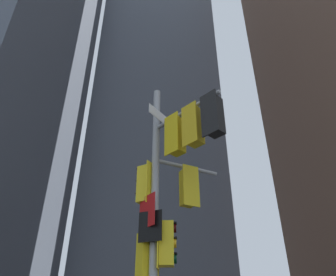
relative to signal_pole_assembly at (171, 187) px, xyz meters
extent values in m
cube|color=#4C5460|center=(1.01, 26.62, 22.03)|extent=(13.72, 13.72, 53.12)
cylinder|color=#9EA0A3|center=(-0.37, 0.29, -0.67)|extent=(0.20, 0.20, 7.73)
cylinder|color=#9EA0A3|center=(0.33, -0.61, 1.88)|extent=(1.47, 1.87, 0.11)
cylinder|color=#9EA0A3|center=(0.53, 0.63, 0.87)|extent=(1.84, 0.78, 0.11)
cube|color=yellow|center=(-0.03, -0.46, 1.28)|extent=(0.32, 0.40, 1.14)
cube|color=yellow|center=(0.12, -0.34, 1.28)|extent=(0.48, 0.48, 1.00)
cylinder|color=#360605|center=(0.28, -0.22, 1.63)|extent=(0.17, 0.20, 0.20)
cube|color=black|center=(0.28, -0.22, 1.75)|extent=(0.19, 0.22, 0.02)
cylinder|color=yellow|center=(0.28, -0.22, 1.28)|extent=(0.17, 0.20, 0.20)
cube|color=black|center=(0.28, -0.22, 1.40)|extent=(0.19, 0.22, 0.02)
cylinder|color=#06311C|center=(0.28, -0.22, 0.93)|extent=(0.17, 0.20, 0.20)
cube|color=black|center=(0.28, -0.22, 1.05)|extent=(0.19, 0.22, 0.02)
cube|color=gold|center=(0.35, -0.95, 1.28)|extent=(0.32, 0.40, 1.14)
cube|color=gold|center=(0.50, -0.84, 1.28)|extent=(0.48, 0.48, 1.00)
cylinder|color=#360605|center=(0.66, -0.72, 1.63)|extent=(0.17, 0.20, 0.20)
cube|color=black|center=(0.66, -0.71, 1.75)|extent=(0.19, 0.22, 0.02)
cylinder|color=#3C2C06|center=(0.66, -0.72, 1.28)|extent=(0.17, 0.20, 0.20)
cube|color=black|center=(0.66, -0.71, 1.40)|extent=(0.19, 0.22, 0.02)
cylinder|color=#19C672|center=(0.66, -0.72, 0.93)|extent=(0.17, 0.20, 0.20)
cube|color=black|center=(0.66, -0.71, 1.05)|extent=(0.19, 0.22, 0.02)
cube|color=black|center=(0.73, -1.45, 1.28)|extent=(0.32, 0.40, 1.14)
cube|color=black|center=(0.88, -1.33, 1.28)|extent=(0.48, 0.48, 1.00)
cylinder|color=#360605|center=(1.04, -1.21, 1.63)|extent=(0.17, 0.20, 0.20)
cube|color=black|center=(1.04, -1.21, 1.75)|extent=(0.19, 0.22, 0.02)
cylinder|color=#3C2C06|center=(1.04, -1.21, 1.28)|extent=(0.17, 0.20, 0.20)
cube|color=black|center=(1.04, -1.21, 1.40)|extent=(0.19, 0.22, 0.02)
cylinder|color=#19C672|center=(1.04, -1.21, 0.93)|extent=(0.17, 0.20, 0.20)
cube|color=black|center=(1.04, -1.21, 1.05)|extent=(0.19, 0.22, 0.02)
cube|color=yellow|center=(0.60, 0.45, 0.27)|extent=(0.46, 0.20, 1.14)
cube|color=yellow|center=(0.53, 0.63, 0.27)|extent=(0.44, 0.44, 1.00)
cylinder|color=#360605|center=(0.46, 0.82, 0.62)|extent=(0.21, 0.13, 0.20)
cube|color=black|center=(0.46, 0.82, 0.74)|extent=(0.23, 0.15, 0.02)
cylinder|color=#3C2C06|center=(0.46, 0.82, 0.27)|extent=(0.21, 0.13, 0.20)
cube|color=black|center=(0.46, 0.82, 0.39)|extent=(0.23, 0.15, 0.02)
cylinder|color=#19C672|center=(0.46, 0.82, -0.08)|extent=(0.21, 0.13, 0.20)
cube|color=black|center=(0.46, 0.82, 0.04)|extent=(0.23, 0.15, 0.02)
cube|color=yellow|center=(-0.43, 0.38, -1.51)|extent=(0.41, 0.29, 1.14)
cube|color=yellow|center=(-0.54, 0.54, -1.51)|extent=(0.47, 0.47, 1.00)
cylinder|color=#360605|center=(-0.65, 0.70, -1.16)|extent=(0.20, 0.16, 0.20)
cube|color=black|center=(-0.65, 0.71, -1.04)|extent=(0.22, 0.18, 0.02)
cylinder|color=yellow|center=(-0.65, 0.70, -1.51)|extent=(0.20, 0.16, 0.20)
cube|color=black|center=(-0.65, 0.71, -1.39)|extent=(0.22, 0.18, 0.02)
cylinder|color=#06311C|center=(-0.65, 0.70, -1.86)|extent=(0.20, 0.16, 0.20)
cube|color=black|center=(-0.65, 0.71, -1.74)|extent=(0.22, 0.18, 0.02)
cube|color=yellow|center=(-0.46, 0.35, 0.23)|extent=(0.31, 0.40, 1.14)
cube|color=yellow|center=(-0.61, 0.47, 0.23)|extent=(0.48, 0.48, 1.00)
cylinder|color=#360605|center=(-0.77, 0.59, 0.58)|extent=(0.17, 0.20, 0.20)
cube|color=black|center=(-0.77, 0.59, 0.70)|extent=(0.19, 0.22, 0.02)
cylinder|color=#3C2C06|center=(-0.77, 0.59, 0.23)|extent=(0.17, 0.20, 0.20)
cube|color=black|center=(-0.77, 0.59, 0.35)|extent=(0.19, 0.22, 0.02)
cylinder|color=#19C672|center=(-0.77, 0.59, -0.12)|extent=(0.17, 0.20, 0.20)
cube|color=black|center=(-0.77, 0.59, 0.00)|extent=(0.19, 0.22, 0.02)
cube|color=yellow|center=(-0.26, 0.27, -1.31)|extent=(0.10, 0.48, 1.14)
cube|color=yellow|center=(-0.07, 0.24, -1.31)|extent=(0.39, 0.39, 1.00)
cylinder|color=#360605|center=(0.12, 0.21, -0.96)|extent=(0.09, 0.21, 0.20)
cube|color=black|center=(0.13, 0.21, -0.84)|extent=(0.10, 0.23, 0.02)
cylinder|color=yellow|center=(0.12, 0.21, -1.31)|extent=(0.09, 0.21, 0.20)
cube|color=black|center=(0.13, 0.21, -1.19)|extent=(0.10, 0.23, 0.02)
cylinder|color=#06311C|center=(0.12, 0.21, -1.66)|extent=(0.09, 0.21, 0.20)
cube|color=black|center=(0.13, 0.21, -1.54)|extent=(0.10, 0.23, 0.02)
cube|color=white|center=(-0.10, 0.06, 1.99)|extent=(1.05, 1.22, 0.28)
cube|color=#19479E|center=(-0.10, 0.06, 1.99)|extent=(1.02, 1.19, 0.24)
cube|color=red|center=(-0.56, 0.18, -0.57)|extent=(0.35, 0.56, 0.80)
cube|color=white|center=(-0.56, 0.18, -0.57)|extent=(0.32, 0.52, 0.76)
cube|color=black|center=(-0.48, 0.10, -0.95)|extent=(0.53, 0.31, 0.72)
cube|color=white|center=(-0.48, 0.10, -0.95)|extent=(0.49, 0.28, 0.68)
camera|label=1|loc=(-0.88, -7.51, -3.14)|focal=35.12mm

